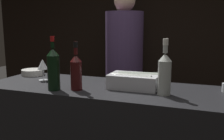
% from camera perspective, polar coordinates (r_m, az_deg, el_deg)
% --- Properties ---
extents(wall_back_chalkboard, '(6.40, 0.06, 2.80)m').
position_cam_1_polar(wall_back_chalkboard, '(4.10, 11.75, 9.83)').
color(wall_back_chalkboard, black).
rests_on(wall_back_chalkboard, ground_plane).
extents(ice_bin_with_bottles, '(0.34, 0.22, 0.11)m').
position_cam_1_polar(ice_bin_with_bottles, '(1.76, 5.10, -2.34)').
color(ice_bin_with_bottles, silver).
rests_on(ice_bin_with_bottles, bar_counter).
extents(bowl_white, '(0.20, 0.20, 0.05)m').
position_cam_1_polar(bowl_white, '(2.34, -17.63, -0.44)').
color(bowl_white, silver).
rests_on(bowl_white, bar_counter).
extents(wine_glass, '(0.08, 0.08, 0.17)m').
position_cam_1_polar(wine_glass, '(2.07, -15.57, 1.11)').
color(wine_glass, silver).
rests_on(wine_glass, bar_counter).
extents(red_wine_bottle_black_foil, '(0.08, 0.08, 0.33)m').
position_cam_1_polar(red_wine_bottle_black_foil, '(1.71, -8.21, -0.20)').
color(red_wine_bottle_black_foil, '#380F0F').
rests_on(red_wine_bottle_black_foil, bar_counter).
extents(red_wine_bottle_burgundy, '(0.08, 0.08, 0.37)m').
position_cam_1_polar(red_wine_bottle_burgundy, '(1.73, -13.24, 0.38)').
color(red_wine_bottle_burgundy, black).
rests_on(red_wine_bottle_burgundy, bar_counter).
extents(white_wine_bottle, '(0.08, 0.08, 0.36)m').
position_cam_1_polar(white_wine_bottle, '(1.60, 11.93, -0.54)').
color(white_wine_bottle, '#B2B7AD').
rests_on(white_wine_bottle, bar_counter).
extents(person_in_hoodie, '(0.38, 0.38, 1.75)m').
position_cam_1_polar(person_in_hoodie, '(2.58, 2.78, 0.52)').
color(person_in_hoodie, black).
rests_on(person_in_hoodie, ground_plane).
extents(person_blond_tee, '(0.39, 0.39, 1.80)m').
position_cam_1_polar(person_blond_tee, '(3.87, 2.44, 4.09)').
color(person_blond_tee, black).
rests_on(person_blond_tee, ground_plane).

